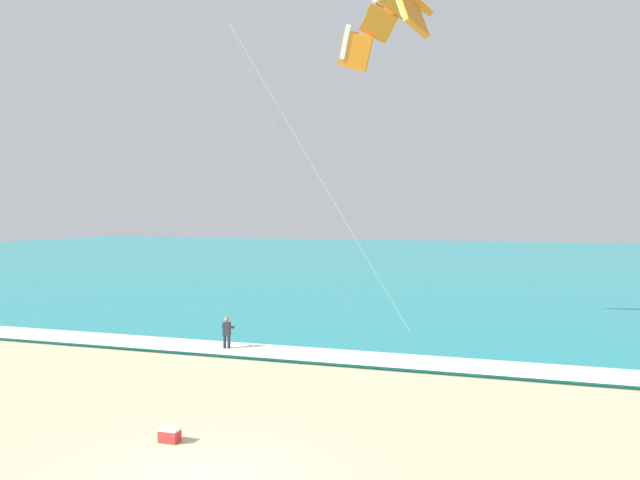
{
  "coord_description": "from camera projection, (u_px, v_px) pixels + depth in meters",
  "views": [
    {
      "loc": [
        8.16,
        -14.37,
        6.54
      ],
      "look_at": [
        -2.45,
        16.6,
        5.15
      ],
      "focal_mm": 38.01,
      "sensor_mm": 36.0,
      "label": 1
    }
  ],
  "objects": [
    {
      "name": "ground_plane",
      "position": [
        195.0,
        479.0,
        16.5
      ],
      "size": [
        200.0,
        200.0,
        0.0
      ],
      "primitive_type": "plane",
      "color": "#C6B78E"
    },
    {
      "name": "sea",
      "position": [
        483.0,
        263.0,
        85.12
      ],
      "size": [
        200.0,
        120.0,
        0.2
      ],
      "primitive_type": "cube",
      "color": "teal",
      "rests_on": "ground"
    },
    {
      "name": "surf_foam",
      "position": [
        351.0,
        357.0,
        29.35
      ],
      "size": [
        200.0,
        2.58,
        0.04
      ],
      "primitive_type": "cube",
      "color": "white",
      "rests_on": "sea"
    },
    {
      "name": "surfboard",
      "position": [
        227.0,
        353.0,
        31.12
      ],
      "size": [
        0.65,
        1.45,
        0.09
      ],
      "color": "#E04C38",
      "rests_on": "ground"
    },
    {
      "name": "kitesurfer",
      "position": [
        227.0,
        333.0,
        31.1
      ],
      "size": [
        0.57,
        0.57,
        1.69
      ],
      "color": "#232328",
      "rests_on": "ground"
    },
    {
      "name": "kite_primary",
      "position": [
        389.0,
        18.0,
        32.78
      ],
      "size": [
        8.93,
        7.64,
        16.05
      ],
      "color": "orange"
    },
    {
      "name": "cooler_box",
      "position": [
        170.0,
        435.0,
        19.15
      ],
      "size": [
        0.58,
        0.38,
        0.4
      ],
      "color": "red",
      "rests_on": "ground"
    }
  ]
}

